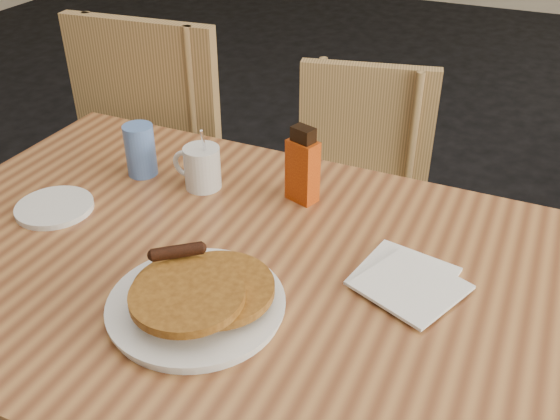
{
  "coord_description": "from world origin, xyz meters",
  "views": [
    {
      "loc": [
        0.42,
        -0.81,
        1.43
      ],
      "look_at": [
        0.04,
        0.03,
        0.84
      ],
      "focal_mm": 40.0,
      "sensor_mm": 36.0,
      "label": 1
    }
  ],
  "objects_px": {
    "chair_wall_extra": "(130,170)",
    "pancake_plate": "(197,298)",
    "chair_main_far": "(352,190)",
    "syrup_bottle": "(303,167)",
    "blue_tumbler": "(140,150)",
    "main_table": "(226,277)",
    "coffee_mug": "(201,167)"
  },
  "relations": [
    {
      "from": "coffee_mug",
      "to": "syrup_bottle",
      "type": "distance_m",
      "value": 0.22
    },
    {
      "from": "blue_tumbler",
      "to": "chair_wall_extra",
      "type": "bearing_deg",
      "value": 134.17
    },
    {
      "from": "main_table",
      "to": "syrup_bottle",
      "type": "height_order",
      "value": "syrup_bottle"
    },
    {
      "from": "main_table",
      "to": "blue_tumbler",
      "type": "bearing_deg",
      "value": 147.25
    },
    {
      "from": "pancake_plate",
      "to": "chair_main_far",
      "type": "bearing_deg",
      "value": 90.8
    },
    {
      "from": "syrup_bottle",
      "to": "blue_tumbler",
      "type": "relative_size",
      "value": 1.41
    },
    {
      "from": "chair_main_far",
      "to": "syrup_bottle",
      "type": "xyz_separation_m",
      "value": [
        0.03,
        -0.48,
        0.32
      ]
    },
    {
      "from": "main_table",
      "to": "pancake_plate",
      "type": "relative_size",
      "value": 4.62
    },
    {
      "from": "pancake_plate",
      "to": "coffee_mug",
      "type": "bearing_deg",
      "value": 119.07
    },
    {
      "from": "main_table",
      "to": "syrup_bottle",
      "type": "relative_size",
      "value": 8.14
    },
    {
      "from": "pancake_plate",
      "to": "blue_tumbler",
      "type": "xyz_separation_m",
      "value": [
        -0.34,
        0.34,
        0.03
      ]
    },
    {
      "from": "coffee_mug",
      "to": "main_table",
      "type": "bearing_deg",
      "value": -36.79
    },
    {
      "from": "chair_main_far",
      "to": "syrup_bottle",
      "type": "height_order",
      "value": "syrup_bottle"
    },
    {
      "from": "coffee_mug",
      "to": "syrup_bottle",
      "type": "bearing_deg",
      "value": 24.45
    },
    {
      "from": "pancake_plate",
      "to": "syrup_bottle",
      "type": "bearing_deg",
      "value": 86.67
    },
    {
      "from": "chair_main_far",
      "to": "pancake_plate",
      "type": "xyz_separation_m",
      "value": [
        0.01,
        -0.86,
        0.27
      ]
    },
    {
      "from": "pancake_plate",
      "to": "chair_wall_extra",
      "type": "bearing_deg",
      "value": 134.67
    },
    {
      "from": "chair_wall_extra",
      "to": "syrup_bottle",
      "type": "height_order",
      "value": "chair_wall_extra"
    },
    {
      "from": "main_table",
      "to": "pancake_plate",
      "type": "distance_m",
      "value": 0.15
    },
    {
      "from": "syrup_bottle",
      "to": "chair_wall_extra",
      "type": "bearing_deg",
      "value": -179.78
    },
    {
      "from": "syrup_bottle",
      "to": "main_table",
      "type": "bearing_deg",
      "value": -81.99
    },
    {
      "from": "syrup_bottle",
      "to": "coffee_mug",
      "type": "bearing_deg",
      "value": -151.33
    },
    {
      "from": "chair_wall_extra",
      "to": "pancake_plate",
      "type": "xyz_separation_m",
      "value": [
        0.58,
        -0.58,
        0.19
      ]
    },
    {
      "from": "syrup_bottle",
      "to": "blue_tumbler",
      "type": "distance_m",
      "value": 0.37
    },
    {
      "from": "coffee_mug",
      "to": "blue_tumbler",
      "type": "height_order",
      "value": "coffee_mug"
    },
    {
      "from": "chair_wall_extra",
      "to": "pancake_plate",
      "type": "bearing_deg",
      "value": -50.35
    },
    {
      "from": "coffee_mug",
      "to": "chair_main_far",
      "type": "bearing_deg",
      "value": 85.02
    },
    {
      "from": "coffee_mug",
      "to": "blue_tumbler",
      "type": "xyz_separation_m",
      "value": [
        -0.15,
        -0.0,
        0.01
      ]
    },
    {
      "from": "chair_main_far",
      "to": "syrup_bottle",
      "type": "distance_m",
      "value": 0.58
    },
    {
      "from": "chair_wall_extra",
      "to": "coffee_mug",
      "type": "relative_size",
      "value": 6.76
    },
    {
      "from": "main_table",
      "to": "pancake_plate",
      "type": "xyz_separation_m",
      "value": [
        0.02,
        -0.14,
        0.06
      ]
    },
    {
      "from": "pancake_plate",
      "to": "blue_tumbler",
      "type": "bearing_deg",
      "value": 135.02
    }
  ]
}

